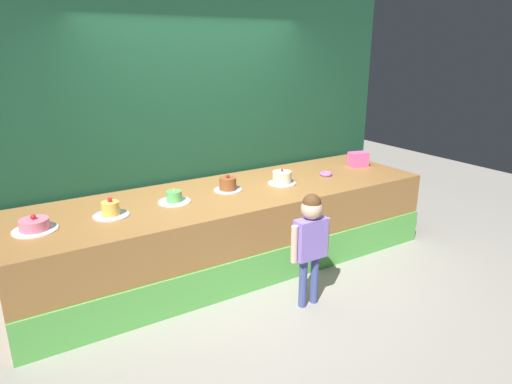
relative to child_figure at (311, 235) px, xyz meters
name	(u,v)px	position (x,y,z in m)	size (l,w,h in m)	color
ground_plane	(263,287)	(-0.18, 0.46, -0.67)	(12.00, 12.00, 0.00)	gray
stage_platform	(231,228)	(-0.18, 1.07, -0.27)	(4.28, 1.25, 0.79)	#9E6B38
curtain_backdrop	(198,119)	(-0.18, 1.79, 0.77)	(5.05, 0.08, 2.87)	#19472D
child_figure	(311,235)	(0.00, 0.00, 0.00)	(0.40, 0.18, 1.04)	#3F4C8C
pink_box	(358,159)	(1.64, 1.14, 0.21)	(0.22, 0.15, 0.17)	#E85CA1
donut	(326,174)	(1.03, 1.02, 0.15)	(0.14, 0.14, 0.04)	#CC66D8
cake_far_left	(34,225)	(-2.00, 1.02, 0.17)	(0.35, 0.35, 0.14)	white
cake_left	(111,210)	(-1.39, 1.03, 0.18)	(0.31, 0.31, 0.17)	silver
cake_center	(174,198)	(-0.79, 1.08, 0.17)	(0.31, 0.31, 0.15)	white
cake_right	(228,185)	(-0.18, 1.13, 0.18)	(0.29, 0.29, 0.17)	silver
cake_far_right	(282,178)	(0.43, 1.03, 0.19)	(0.31, 0.31, 0.16)	silver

